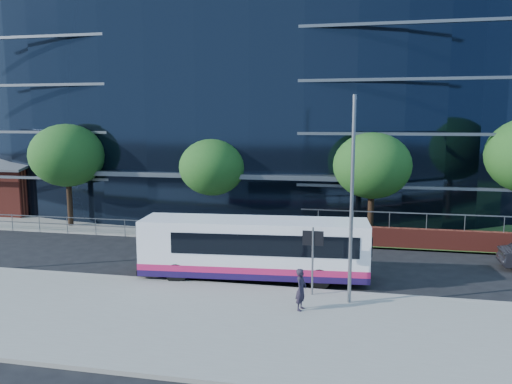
% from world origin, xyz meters
% --- Properties ---
extents(ground, '(200.00, 200.00, 0.00)m').
position_xyz_m(ground, '(0.00, 0.00, 0.00)').
color(ground, black).
rests_on(ground, ground).
extents(pavement_near, '(80.00, 8.00, 0.15)m').
position_xyz_m(pavement_near, '(0.00, -5.00, 0.07)').
color(pavement_near, gray).
rests_on(pavement_near, ground).
extents(kerb, '(80.00, 0.25, 0.16)m').
position_xyz_m(kerb, '(0.00, -1.00, 0.08)').
color(kerb, gray).
rests_on(kerb, ground).
extents(yellow_line_outer, '(80.00, 0.08, 0.01)m').
position_xyz_m(yellow_line_outer, '(0.00, -0.80, 0.01)').
color(yellow_line_outer, gold).
rests_on(yellow_line_outer, ground).
extents(yellow_line_inner, '(80.00, 0.08, 0.01)m').
position_xyz_m(yellow_line_inner, '(0.00, -0.65, 0.01)').
color(yellow_line_inner, gold).
rests_on(yellow_line_inner, ground).
extents(far_forecourt, '(50.00, 8.00, 0.10)m').
position_xyz_m(far_forecourt, '(-6.00, 11.00, 0.05)').
color(far_forecourt, gray).
rests_on(far_forecourt, ground).
extents(glass_office, '(44.00, 23.10, 16.00)m').
position_xyz_m(glass_office, '(-4.00, 20.85, 8.00)').
color(glass_office, black).
rests_on(glass_office, ground).
extents(brick_pavilion, '(8.60, 6.66, 4.40)m').
position_xyz_m(brick_pavilion, '(-22.00, 13.50, 1.94)').
color(brick_pavilion, maroon).
rests_on(brick_pavilion, ground).
extents(guard_railings, '(24.00, 0.05, 1.10)m').
position_xyz_m(guard_railings, '(-8.00, 7.00, 0.82)').
color(guard_railings, slate).
rests_on(guard_railings, ground).
extents(street_sign, '(0.85, 0.09, 2.80)m').
position_xyz_m(street_sign, '(4.50, -1.59, 2.15)').
color(street_sign, slate).
rests_on(street_sign, pavement_near).
extents(tree_far_a, '(4.95, 4.95, 6.98)m').
position_xyz_m(tree_far_a, '(-13.00, 9.00, 4.86)').
color(tree_far_a, black).
rests_on(tree_far_a, ground).
extents(tree_far_b, '(4.29, 4.29, 6.05)m').
position_xyz_m(tree_far_b, '(-3.00, 9.50, 4.21)').
color(tree_far_b, black).
rests_on(tree_far_b, ground).
extents(tree_far_c, '(4.62, 4.62, 6.51)m').
position_xyz_m(tree_far_c, '(7.00, 9.00, 4.54)').
color(tree_far_c, black).
rests_on(tree_far_c, ground).
extents(streetlight_east, '(0.15, 0.77, 8.00)m').
position_xyz_m(streetlight_east, '(6.00, -2.17, 4.44)').
color(streetlight_east, slate).
rests_on(streetlight_east, pavement_near).
extents(city_bus, '(10.42, 3.18, 2.78)m').
position_xyz_m(city_bus, '(1.76, 0.30, 1.47)').
color(city_bus, white).
rests_on(city_bus, ground).
extents(pedestrian, '(0.49, 0.65, 1.58)m').
position_xyz_m(pedestrian, '(4.24, -3.34, 0.94)').
color(pedestrian, '#221D2B').
rests_on(pedestrian, pavement_near).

